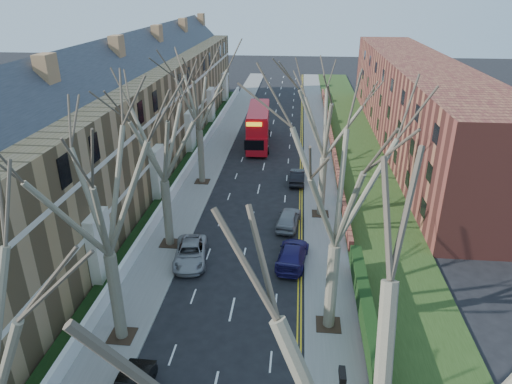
# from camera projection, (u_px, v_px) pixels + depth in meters

# --- Properties ---
(pavement_left) EXTENTS (3.00, 102.00, 0.12)m
(pavement_left) POSITION_uv_depth(u_px,v_px,m) (218.00, 147.00, 55.18)
(pavement_left) COLOR slate
(pavement_left) RESTS_ON ground
(pavement_right) EXTENTS (3.00, 102.00, 0.12)m
(pavement_right) POSITION_uv_depth(u_px,v_px,m) (318.00, 150.00, 54.15)
(pavement_right) COLOR slate
(pavement_right) RESTS_ON ground
(terrace_left) EXTENTS (9.70, 78.00, 13.60)m
(terrace_left) POSITION_uv_depth(u_px,v_px,m) (129.00, 118.00, 46.34)
(terrace_left) COLOR #95764C
(terrace_left) RESTS_ON ground
(flats_right) EXTENTS (13.97, 54.00, 10.00)m
(flats_right) POSITION_uv_depth(u_px,v_px,m) (415.00, 103.00, 54.76)
(flats_right) COLOR brown
(flats_right) RESTS_ON ground
(front_wall_left) EXTENTS (0.30, 78.00, 1.00)m
(front_wall_left) POSITION_uv_depth(u_px,v_px,m) (190.00, 165.00, 47.84)
(front_wall_left) COLOR white
(front_wall_left) RESTS_ON ground
(grass_verge_right) EXTENTS (6.00, 102.00, 0.06)m
(grass_verge_right) POSITION_uv_depth(u_px,v_px,m) (356.00, 150.00, 53.72)
(grass_verge_right) COLOR #223814
(grass_verge_right) RESTS_ON ground
(tree_left_mid) EXTENTS (10.50, 10.50, 14.71)m
(tree_left_mid) POSITION_uv_depth(u_px,v_px,m) (98.00, 178.00, 21.31)
(tree_left_mid) COLOR #665D48
(tree_left_mid) RESTS_ON ground
(tree_left_far) EXTENTS (10.15, 10.15, 14.22)m
(tree_left_far) POSITION_uv_depth(u_px,v_px,m) (160.00, 126.00, 30.51)
(tree_left_far) COLOR #665D48
(tree_left_far) RESTS_ON ground
(tree_left_dist) EXTENTS (10.50, 10.50, 14.71)m
(tree_left_dist) POSITION_uv_depth(u_px,v_px,m) (197.00, 86.00, 41.27)
(tree_left_dist) COLOR #665D48
(tree_left_dist) RESTS_ON ground
(tree_right_mid) EXTENTS (10.50, 10.50, 14.71)m
(tree_right_mid) POSITION_uv_depth(u_px,v_px,m) (341.00, 171.00, 22.14)
(tree_right_mid) COLOR #665D48
(tree_right_mid) RESTS_ON ground
(tree_right_far) EXTENTS (10.15, 10.15, 14.22)m
(tree_right_far) POSITION_uv_depth(u_px,v_px,m) (327.00, 108.00, 34.97)
(tree_right_far) COLOR #665D48
(tree_right_far) RESTS_ON ground
(double_decker_bus) EXTENTS (3.13, 10.82, 4.49)m
(double_decker_bus) POSITION_uv_depth(u_px,v_px,m) (258.00, 127.00, 55.11)
(double_decker_bus) COLOR red
(double_decker_bus) RESTS_ON ground
(car_left_far) EXTENTS (2.82, 5.00, 1.32)m
(car_left_far) POSITION_uv_depth(u_px,v_px,m) (190.00, 253.00, 32.01)
(car_left_far) COLOR gray
(car_left_far) RESTS_ON ground
(car_right_near) EXTENTS (2.51, 4.96, 1.38)m
(car_right_near) POSITION_uv_depth(u_px,v_px,m) (292.00, 254.00, 31.81)
(car_right_near) COLOR navy
(car_right_near) RESTS_ON ground
(car_right_mid) EXTENTS (2.18, 4.30, 1.40)m
(car_right_mid) POSITION_uv_depth(u_px,v_px,m) (288.00, 218.00, 36.70)
(car_right_mid) COLOR gray
(car_right_mid) RESTS_ON ground
(car_right_far) EXTENTS (1.49, 4.05, 1.33)m
(car_right_far) POSITION_uv_depth(u_px,v_px,m) (297.00, 176.00, 44.94)
(car_right_far) COLOR black
(car_right_far) RESTS_ON ground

